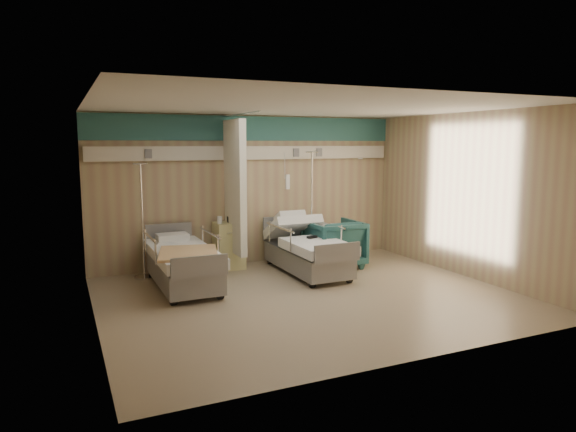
{
  "coord_description": "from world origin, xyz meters",
  "views": [
    {
      "loc": [
        -3.34,
        -6.64,
        2.27
      ],
      "look_at": [
        -0.08,
        0.6,
        1.15
      ],
      "focal_mm": 32.0,
      "sensor_mm": 36.0,
      "label": 1
    }
  ],
  "objects_px": {
    "bedside_cabinet": "(229,245)",
    "visitor_armchair": "(334,243)",
    "bed_left": "(183,268)",
    "bed_right": "(307,255)",
    "iv_stand_right": "(311,239)",
    "iv_stand_left": "(144,255)"
  },
  "relations": [
    {
      "from": "bed_right",
      "to": "iv_stand_left",
      "type": "height_order",
      "value": "iv_stand_left"
    },
    {
      "from": "bed_right",
      "to": "bedside_cabinet",
      "type": "distance_m",
      "value": 1.46
    },
    {
      "from": "bed_left",
      "to": "iv_stand_right",
      "type": "relative_size",
      "value": 1.01
    },
    {
      "from": "bedside_cabinet",
      "to": "iv_stand_left",
      "type": "xyz_separation_m",
      "value": [
        -1.53,
        -0.07,
        -0.03
      ]
    },
    {
      "from": "bedside_cabinet",
      "to": "visitor_armchair",
      "type": "distance_m",
      "value": 1.93
    },
    {
      "from": "bedside_cabinet",
      "to": "iv_stand_right",
      "type": "xyz_separation_m",
      "value": [
        1.65,
        -0.08,
        0.01
      ]
    },
    {
      "from": "visitor_armchair",
      "to": "iv_stand_right",
      "type": "height_order",
      "value": "iv_stand_right"
    },
    {
      "from": "bedside_cabinet",
      "to": "iv_stand_left",
      "type": "bearing_deg",
      "value": -177.46
    },
    {
      "from": "bedside_cabinet",
      "to": "visitor_armchair",
      "type": "height_order",
      "value": "visitor_armchair"
    },
    {
      "from": "bed_left",
      "to": "bedside_cabinet",
      "type": "distance_m",
      "value": 1.39
    },
    {
      "from": "bed_left",
      "to": "iv_stand_left",
      "type": "xyz_separation_m",
      "value": [
        -0.48,
        0.83,
        0.08
      ]
    },
    {
      "from": "bedside_cabinet",
      "to": "iv_stand_left",
      "type": "height_order",
      "value": "iv_stand_left"
    },
    {
      "from": "bed_right",
      "to": "bedside_cabinet",
      "type": "relative_size",
      "value": 2.54
    },
    {
      "from": "iv_stand_left",
      "to": "bedside_cabinet",
      "type": "bearing_deg",
      "value": 2.54
    },
    {
      "from": "iv_stand_right",
      "to": "iv_stand_left",
      "type": "bearing_deg",
      "value": 179.8
    },
    {
      "from": "iv_stand_right",
      "to": "iv_stand_left",
      "type": "xyz_separation_m",
      "value": [
        -3.18,
        0.01,
        -0.04
      ]
    },
    {
      "from": "bed_right",
      "to": "visitor_armchair",
      "type": "distance_m",
      "value": 0.69
    },
    {
      "from": "visitor_armchair",
      "to": "bed_left",
      "type": "bearing_deg",
      "value": 4.54
    },
    {
      "from": "bed_right",
      "to": "bed_left",
      "type": "xyz_separation_m",
      "value": [
        -2.2,
        0.0,
        0.0
      ]
    },
    {
      "from": "bedside_cabinet",
      "to": "iv_stand_right",
      "type": "height_order",
      "value": "iv_stand_right"
    },
    {
      "from": "iv_stand_right",
      "to": "iv_stand_left",
      "type": "distance_m",
      "value": 3.18
    },
    {
      "from": "visitor_armchair",
      "to": "iv_stand_left",
      "type": "xyz_separation_m",
      "value": [
        -3.33,
        0.63,
        -0.04
      ]
    }
  ]
}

